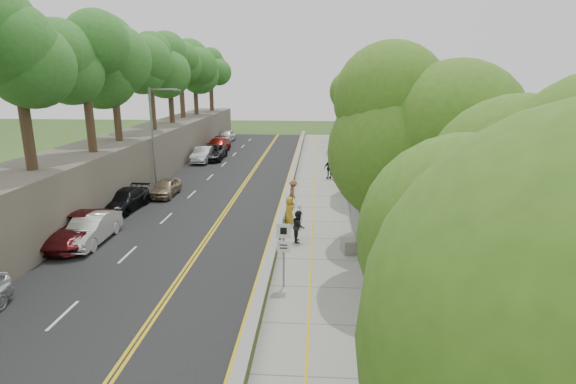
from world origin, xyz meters
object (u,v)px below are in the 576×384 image
(person_far, at_px, (330,168))
(car_2, at_px, (78,228))
(car_1, at_px, (91,229))
(signpost, at_px, (284,245))
(painter_0, at_px, (289,210))
(streetlight, at_px, (155,131))
(construction_barrel, at_px, (339,176))
(concrete_block, at_px, (352,246))

(person_far, bearing_deg, car_2, 25.15)
(car_1, xyz_separation_m, car_2, (-0.74, 0.04, 0.02))
(signpost, relative_size, painter_0, 1.80)
(person_far, bearing_deg, streetlight, -7.88)
(signpost, bearing_deg, person_far, 83.40)
(car_1, bearing_deg, signpost, -23.68)
(signpost, relative_size, car_2, 0.54)
(streetlight, bearing_deg, person_far, 16.54)
(painter_0, bearing_deg, signpost, 159.69)
(person_far, bearing_deg, construction_barrel, 105.63)
(construction_barrel, height_order, painter_0, painter_0)
(car_1, bearing_deg, car_2, 175.84)
(signpost, height_order, construction_barrel, signpost)
(car_2, relative_size, person_far, 3.05)
(car_1, height_order, person_far, person_far)
(concrete_block, bearing_deg, car_2, 177.84)
(concrete_block, relative_size, car_2, 0.19)
(construction_barrel, bearing_deg, person_far, 130.05)
(construction_barrel, xyz_separation_m, person_far, (-0.80, 0.95, 0.53))
(signpost, xyz_separation_m, car_2, (-11.65, 4.61, -1.12))
(car_2, bearing_deg, concrete_block, -5.95)
(construction_barrel, bearing_deg, painter_0, -106.77)
(construction_barrel, height_order, person_far, person_far)
(concrete_block, distance_m, car_1, 14.17)
(signpost, bearing_deg, construction_barrel, 80.86)
(streetlight, distance_m, person_far, 15.01)
(streetlight, xyz_separation_m, construction_barrel, (14.76, 3.19, -4.17))
(streetlight, relative_size, signpost, 2.58)
(signpost, distance_m, car_1, 11.88)
(streetlight, distance_m, painter_0, 14.61)
(car_2, bearing_deg, construction_barrel, 42.51)
(car_2, bearing_deg, streetlight, 85.57)
(streetlight, relative_size, car_1, 1.69)
(streetlight, height_order, car_1, streetlight)
(construction_barrel, relative_size, painter_0, 0.49)
(streetlight, distance_m, car_1, 13.03)
(car_1, distance_m, person_far, 21.30)
(person_far, bearing_deg, concrete_block, 68.27)
(concrete_block, bearing_deg, person_far, 92.69)
(signpost, bearing_deg, streetlight, 124.08)
(painter_0, height_order, person_far, person_far)
(painter_0, xyz_separation_m, person_far, (2.75, 12.74, 0.08))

